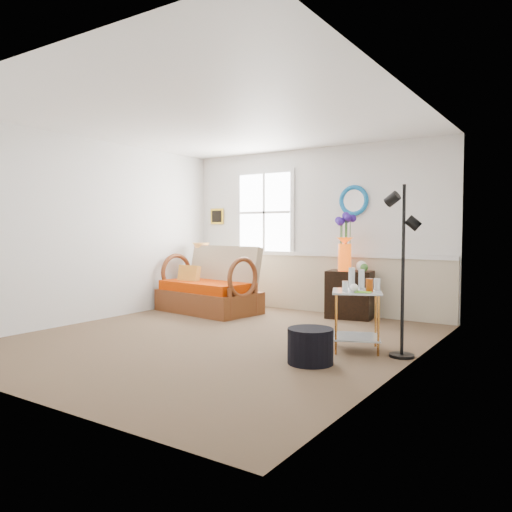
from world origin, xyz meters
The scene contains 19 objects.
floor centered at (0.00, 0.00, 0.00)m, with size 4.50×5.00×0.01m, color brown.
ceiling centered at (0.00, 0.00, 2.60)m, with size 4.50×5.00×0.01m, color white.
walls centered at (0.00, 0.00, 1.30)m, with size 4.51×5.01×2.60m.
wainscot centered at (0.00, 2.48, 0.45)m, with size 4.46×0.02×0.90m, color #B5A78C.
chair_rail centered at (0.00, 2.47, 0.92)m, with size 4.46×0.04×0.06m, color silver.
window centered at (-0.90, 2.47, 1.60)m, with size 1.14×0.06×1.44m, color white, non-canonical shape.
picture centered at (-1.92, 2.48, 1.55)m, with size 0.28×0.03×0.28m, color #B68C1F.
mirror centered at (0.70, 2.48, 1.75)m, with size 0.47×0.47×0.07m, color #1597CB.
loveseat centered at (-1.33, 1.49, 0.52)m, with size 1.60×0.91×1.05m, color maroon, non-canonical shape.
throw_pillow centered at (-1.68, 1.41, 0.54)m, with size 0.39×0.10×0.39m, color orange, non-canonical shape.
lamp_stand centered at (-1.92, 2.00, 0.27)m, with size 0.31×0.31×0.55m, color black, non-canonical shape.
table_lamp centered at (-1.92, 2.02, 0.81)m, with size 0.29×0.29×0.53m, color #C57E38, non-canonical shape.
potted_plant centered at (-1.82, 2.06, 0.68)m, with size 0.30×0.34×0.26m, color #437A32.
cabinet centered at (0.76, 2.21, 0.35)m, with size 0.65×0.42×0.70m, color black, non-canonical shape.
flower_vase centered at (0.70, 2.16, 1.12)m, with size 0.24×0.24×0.83m, color #DC4809, non-canonical shape.
side_table centered at (1.60, 0.39, 0.33)m, with size 0.51×0.51×0.65m, color #AA6927, non-canonical shape.
tabletop_items centered at (1.64, 0.42, 0.77)m, with size 0.40×0.40×0.24m, color silver, non-canonical shape.
floor_lamp centered at (2.10, 0.38, 0.88)m, with size 0.26×0.26×1.77m, color black, non-canonical shape.
ottoman centered at (1.43, -0.36, 0.17)m, with size 0.45×0.45×0.35m, color black.
Camera 1 is at (3.64, -4.67, 1.31)m, focal length 35.00 mm.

